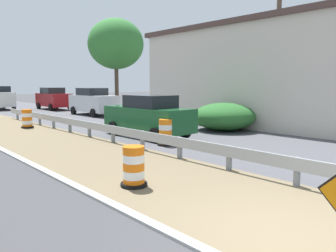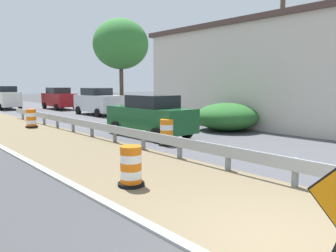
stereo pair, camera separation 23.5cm
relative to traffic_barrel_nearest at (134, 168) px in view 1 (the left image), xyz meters
The scene contains 12 objects.
ground_plane 3.94m from the traffic_barrel_nearest, 86.94° to the right, with size 160.00×160.00×0.00m, color #3D3D3F.
median_dirt_strip 4.07m from the traffic_barrel_nearest, 75.04° to the right, with size 4.07×120.00×0.01m, color #706047.
traffic_barrel_nearest is the anchor object (origin of this frame).
traffic_barrel_close 5.32m from the traffic_barrel_nearest, 40.13° to the left, with size 0.65×0.65×1.05m.
traffic_barrel_mid 12.67m from the traffic_barrel_nearest, 81.64° to the left, with size 0.67×0.67×1.03m.
car_lead_near_lane 7.49m from the traffic_barrel_nearest, 48.65° to the left, with size 2.05×4.70×1.93m.
car_trailing_near_lane 25.99m from the traffic_barrel_nearest, 70.95° to the left, with size 2.09×4.58×2.09m.
car_distant_a 18.80m from the traffic_barrel_nearest, 63.48° to the left, with size 2.06×4.79×2.12m.
roadside_shop_near 15.47m from the traffic_barrel_nearest, 15.88° to the left, with size 9.18×16.42×5.95m.
utility_pole_near 11.84m from the traffic_barrel_nearest, 13.27° to the left, with size 0.24×1.80×8.84m.
bush_roadside 10.31m from the traffic_barrel_nearest, 26.40° to the left, with size 3.27×3.27×1.45m, color #286028.
tree_roadside 23.76m from the traffic_barrel_nearest, 57.63° to the left, with size 5.03×5.03×8.30m.
Camera 1 is at (-4.73, -2.31, 2.43)m, focal length 35.10 mm.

